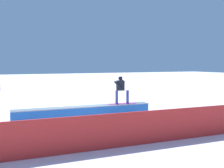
# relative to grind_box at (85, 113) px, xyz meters

# --- Properties ---
(ground_plane) EXTENTS (120.00, 120.00, 0.00)m
(ground_plane) POSITION_rel_grind_box_xyz_m (0.00, 0.00, -0.31)
(ground_plane) COLOR white
(grind_box) EXTENTS (7.04, 0.91, 0.68)m
(grind_box) POSITION_rel_grind_box_xyz_m (0.00, 0.00, 0.00)
(grind_box) COLOR blue
(grind_box) RESTS_ON ground_plane
(snowboarder) EXTENTS (1.54, 0.55, 1.46)m
(snowboarder) POSITION_rel_grind_box_xyz_m (-2.00, 0.07, 1.17)
(snowboarder) COLOR #B2218C
(snowboarder) RESTS_ON grind_box
(safety_fence) EXTENTS (13.60, 0.60, 1.17)m
(safety_fence) POSITION_rel_grind_box_xyz_m (0.00, 4.83, 0.28)
(safety_fence) COLOR red
(safety_fence) RESTS_ON ground_plane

